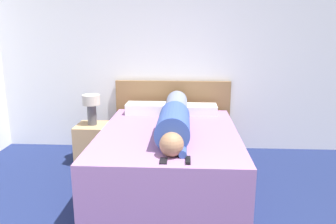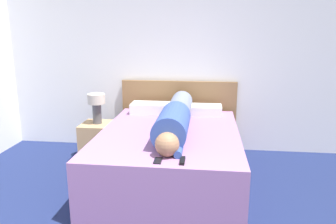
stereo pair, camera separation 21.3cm
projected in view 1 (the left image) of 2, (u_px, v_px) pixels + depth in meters
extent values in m
cube|color=white|center=(181.00, 58.00, 4.53)|extent=(6.30, 0.06, 2.60)
cube|color=#936699|center=(169.00, 157.00, 3.64)|extent=(1.49, 1.99, 0.60)
cube|color=olive|center=(173.00, 115.00, 4.67)|extent=(1.61, 0.04, 0.98)
cube|color=tan|center=(94.00, 143.00, 4.23)|extent=(0.41, 0.42, 0.50)
cylinder|color=#4C4C51|center=(92.00, 115.00, 4.14)|extent=(0.11, 0.11, 0.26)
cylinder|color=beige|center=(91.00, 100.00, 4.09)|extent=(0.22, 0.22, 0.13)
sphere|color=#936B4C|center=(172.00, 144.00, 2.82)|extent=(0.21, 0.21, 0.21)
cylinder|color=#334C99|center=(173.00, 124.00, 3.23)|extent=(0.32, 0.74, 0.32)
cylinder|color=slate|center=(176.00, 108.00, 4.02)|extent=(0.28, 0.88, 0.28)
cylinder|color=#334C99|center=(183.00, 150.00, 2.88)|extent=(0.07, 0.22, 0.07)
cube|color=white|center=(148.00, 108.00, 4.33)|extent=(0.57, 0.30, 0.13)
cube|color=white|center=(196.00, 109.00, 4.29)|extent=(0.54, 0.30, 0.12)
cube|color=black|center=(188.00, 160.00, 2.72)|extent=(0.04, 0.15, 0.02)
cube|color=black|center=(163.00, 161.00, 2.73)|extent=(0.06, 0.13, 0.01)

